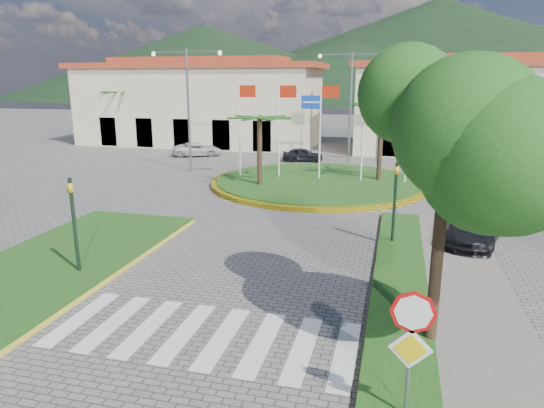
% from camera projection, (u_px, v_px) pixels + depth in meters
% --- Properties ---
extents(median_left, '(5.00, 14.00, 0.18)m').
position_uv_depth(median_left, '(34.00, 275.00, 15.44)').
color(median_left, '#1F4B15').
rests_on(median_left, ground).
extents(crosswalk, '(8.00, 3.00, 0.01)m').
position_uv_depth(crosswalk, '(200.00, 334.00, 12.01)').
color(crosswalk, silver).
rests_on(crosswalk, ground).
extents(roundabout_island, '(12.70, 12.70, 6.00)m').
position_uv_depth(roundabout_island, '(318.00, 182.00, 28.83)').
color(roundabout_island, yellow).
rests_on(roundabout_island, ground).
extents(stop_sign, '(0.80, 0.11, 2.65)m').
position_uv_depth(stop_sign, '(411.00, 336.00, 8.46)').
color(stop_sign, slate).
rests_on(stop_sign, ground).
extents(deciduous_tree, '(3.60, 3.60, 6.80)m').
position_uv_depth(deciduous_tree, '(449.00, 126.00, 10.31)').
color(deciduous_tree, black).
rests_on(deciduous_tree, ground).
extents(traffic_light_left, '(0.15, 0.18, 3.20)m').
position_uv_depth(traffic_light_left, '(74.00, 218.00, 15.12)').
color(traffic_light_left, black).
rests_on(traffic_light_left, ground).
extents(traffic_light_right, '(0.15, 0.18, 3.20)m').
position_uv_depth(traffic_light_right, '(395.00, 196.00, 17.93)').
color(traffic_light_right, black).
rests_on(traffic_light_right, ground).
extents(traffic_light_far, '(0.18, 0.15, 3.20)m').
position_uv_depth(traffic_light_far, '(455.00, 148.00, 30.20)').
color(traffic_light_far, black).
rests_on(traffic_light_far, ground).
extents(direction_sign_west, '(1.60, 0.14, 5.20)m').
position_uv_depth(direction_sign_west, '(312.00, 114.00, 36.88)').
color(direction_sign_west, slate).
rests_on(direction_sign_west, ground).
extents(direction_sign_east, '(1.60, 0.14, 5.20)m').
position_uv_depth(direction_sign_east, '(379.00, 115.00, 35.67)').
color(direction_sign_east, slate).
rests_on(direction_sign_east, ground).
extents(street_lamp_centre, '(4.80, 0.16, 8.00)m').
position_uv_depth(street_lamp_centre, '(350.00, 102.00, 35.00)').
color(street_lamp_centre, slate).
rests_on(street_lamp_centre, ground).
extents(street_lamp_west, '(4.80, 0.16, 8.00)m').
position_uv_depth(street_lamp_west, '(188.00, 104.00, 31.80)').
color(street_lamp_west, slate).
rests_on(street_lamp_west, ground).
extents(building_left, '(23.32, 9.54, 8.05)m').
position_uv_depth(building_left, '(201.00, 103.00, 46.28)').
color(building_left, beige).
rests_on(building_left, ground).
extents(building_right, '(19.08, 9.54, 8.05)m').
position_uv_depth(building_right, '(468.00, 106.00, 40.46)').
color(building_right, beige).
rests_on(building_right, ground).
extents(hill_far_west, '(140.00, 140.00, 22.00)m').
position_uv_depth(hill_far_west, '(204.00, 62.00, 149.99)').
color(hill_far_west, black).
rests_on(hill_far_west, ground).
extents(hill_far_mid, '(180.00, 180.00, 30.00)m').
position_uv_depth(hill_far_mid, '(438.00, 49.00, 150.77)').
color(hill_far_mid, black).
rests_on(hill_far_mid, ground).
extents(hill_near_back, '(110.00, 110.00, 16.00)m').
position_uv_depth(hill_near_back, '(346.00, 71.00, 130.48)').
color(hill_near_back, black).
rests_on(hill_near_back, ground).
extents(white_van, '(4.32, 3.25, 1.09)m').
position_uv_depth(white_van, '(197.00, 149.00, 39.44)').
color(white_van, '#BAB9BB').
rests_on(white_van, ground).
extents(car_dark_a, '(3.26, 1.79, 1.05)m').
position_uv_depth(car_dark_a, '(303.00, 155.00, 36.83)').
color(car_dark_a, black).
rests_on(car_dark_a, ground).
extents(car_dark_b, '(4.27, 1.79, 1.37)m').
position_uv_depth(car_dark_b, '(425.00, 145.00, 41.07)').
color(car_dark_b, black).
rests_on(car_dark_b, ground).
extents(car_side_right, '(2.90, 4.71, 1.27)m').
position_uv_depth(car_side_right, '(474.00, 227.00, 18.53)').
color(car_side_right, black).
rests_on(car_side_right, ground).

